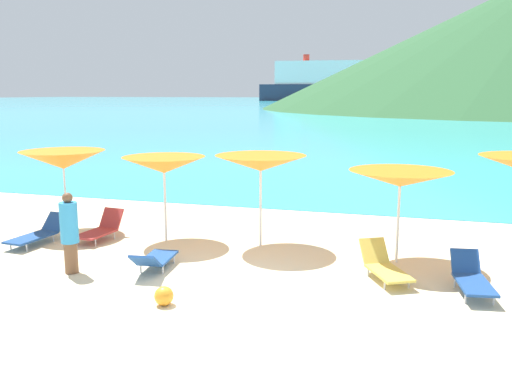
{
  "coord_description": "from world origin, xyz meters",
  "views": [
    {
      "loc": [
        3.29,
        -9.23,
        3.7
      ],
      "look_at": [
        -0.53,
        3.82,
        1.2
      ],
      "focal_mm": 37.82,
      "sensor_mm": 36.0,
      "label": 1
    }
  ],
  "objects_px": {
    "umbrella_2": "(261,163)",
    "cruise_ship": "(321,83)",
    "lounge_chair_4": "(472,278)",
    "lounge_chair_0": "(101,229)",
    "lounge_chair_2": "(384,266)",
    "umbrella_0": "(63,160)",
    "beach_ball": "(164,296)",
    "beachgoer_0": "(69,231)",
    "lounge_chair_1": "(154,259)",
    "umbrella_1": "(164,165)",
    "umbrella_3": "(400,179)",
    "lounge_chair_3": "(38,233)"
  },
  "relations": [
    {
      "from": "umbrella_2",
      "to": "cruise_ship",
      "type": "bearing_deg",
      "value": 99.24
    },
    {
      "from": "lounge_chair_4",
      "to": "cruise_ship",
      "type": "height_order",
      "value": "cruise_ship"
    },
    {
      "from": "lounge_chair_0",
      "to": "lounge_chair_2",
      "type": "relative_size",
      "value": 0.91
    },
    {
      "from": "umbrella_0",
      "to": "cruise_ship",
      "type": "relative_size",
      "value": 0.04
    },
    {
      "from": "lounge_chair_0",
      "to": "beach_ball",
      "type": "bearing_deg",
      "value": -39.88
    },
    {
      "from": "lounge_chair_2",
      "to": "beachgoer_0",
      "type": "distance_m",
      "value": 6.47
    },
    {
      "from": "lounge_chair_1",
      "to": "cruise_ship",
      "type": "xyz_separation_m",
      "value": [
        -38.56,
        249.37,
        8.0
      ]
    },
    {
      "from": "beachgoer_0",
      "to": "cruise_ship",
      "type": "distance_m",
      "value": 252.78
    },
    {
      "from": "umbrella_1",
      "to": "cruise_ship",
      "type": "distance_m",
      "value": 250.1
    },
    {
      "from": "umbrella_0",
      "to": "umbrella_3",
      "type": "xyz_separation_m",
      "value": [
        8.72,
        -0.34,
        -0.07
      ]
    },
    {
      "from": "lounge_chair_4",
      "to": "lounge_chair_0",
      "type": "bearing_deg",
      "value": 162.74
    },
    {
      "from": "beach_ball",
      "to": "cruise_ship",
      "type": "bearing_deg",
      "value": 98.96
    },
    {
      "from": "lounge_chair_3",
      "to": "beachgoer_0",
      "type": "height_order",
      "value": "beachgoer_0"
    },
    {
      "from": "beach_ball",
      "to": "lounge_chair_4",
      "type": "bearing_deg",
      "value": 22.57
    },
    {
      "from": "umbrella_0",
      "to": "umbrella_2",
      "type": "relative_size",
      "value": 1.06
    },
    {
      "from": "lounge_chair_1",
      "to": "beach_ball",
      "type": "relative_size",
      "value": 4.54
    },
    {
      "from": "umbrella_2",
      "to": "lounge_chair_2",
      "type": "bearing_deg",
      "value": -27.32
    },
    {
      "from": "umbrella_1",
      "to": "beachgoer_0",
      "type": "height_order",
      "value": "umbrella_1"
    },
    {
      "from": "cruise_ship",
      "to": "lounge_chair_2",
      "type": "bearing_deg",
      "value": -85.29
    },
    {
      "from": "umbrella_1",
      "to": "beach_ball",
      "type": "bearing_deg",
      "value": -64.84
    },
    {
      "from": "beach_ball",
      "to": "umbrella_1",
      "type": "bearing_deg",
      "value": 115.16
    },
    {
      "from": "umbrella_2",
      "to": "umbrella_3",
      "type": "height_order",
      "value": "umbrella_2"
    },
    {
      "from": "umbrella_0",
      "to": "lounge_chair_0",
      "type": "distance_m",
      "value": 2.23
    },
    {
      "from": "umbrella_1",
      "to": "lounge_chair_1",
      "type": "xyz_separation_m",
      "value": [
        0.79,
        -2.21,
        -1.68
      ]
    },
    {
      "from": "umbrella_1",
      "to": "umbrella_3",
      "type": "height_order",
      "value": "umbrella_1"
    },
    {
      "from": "lounge_chair_0",
      "to": "lounge_chair_3",
      "type": "relative_size",
      "value": 0.83
    },
    {
      "from": "lounge_chair_2",
      "to": "beachgoer_0",
      "type": "relative_size",
      "value": 0.93
    },
    {
      "from": "beachgoer_0",
      "to": "beach_ball",
      "type": "distance_m",
      "value": 2.92
    },
    {
      "from": "lounge_chair_0",
      "to": "lounge_chair_4",
      "type": "distance_m",
      "value": 8.84
    },
    {
      "from": "umbrella_2",
      "to": "cruise_ship",
      "type": "distance_m",
      "value": 250.27
    },
    {
      "from": "umbrella_3",
      "to": "lounge_chair_0",
      "type": "xyz_separation_m",
      "value": [
        -7.33,
        -0.2,
        -1.59
      ]
    },
    {
      "from": "umbrella_1",
      "to": "beachgoer_0",
      "type": "bearing_deg",
      "value": -106.16
    },
    {
      "from": "umbrella_0",
      "to": "lounge_chair_2",
      "type": "distance_m",
      "value": 8.81
    },
    {
      "from": "beach_ball",
      "to": "umbrella_3",
      "type": "bearing_deg",
      "value": 43.83
    },
    {
      "from": "lounge_chair_2",
      "to": "lounge_chair_4",
      "type": "height_order",
      "value": "lounge_chair_2"
    },
    {
      "from": "umbrella_3",
      "to": "lounge_chair_3",
      "type": "xyz_separation_m",
      "value": [
        -8.65,
        -0.93,
        -1.61
      ]
    },
    {
      "from": "lounge_chair_2",
      "to": "beachgoer_0",
      "type": "height_order",
      "value": "beachgoer_0"
    },
    {
      "from": "lounge_chair_0",
      "to": "umbrella_0",
      "type": "bearing_deg",
      "value": 164.14
    },
    {
      "from": "lounge_chair_0",
      "to": "beach_ball",
      "type": "distance_m",
      "value": 4.94
    },
    {
      "from": "lounge_chair_0",
      "to": "lounge_chair_1",
      "type": "bearing_deg",
      "value": -31.74
    },
    {
      "from": "umbrella_1",
      "to": "umbrella_2",
      "type": "distance_m",
      "value": 2.44
    },
    {
      "from": "umbrella_3",
      "to": "lounge_chair_1",
      "type": "height_order",
      "value": "umbrella_3"
    },
    {
      "from": "lounge_chair_4",
      "to": "umbrella_0",
      "type": "bearing_deg",
      "value": 160.91
    },
    {
      "from": "umbrella_1",
      "to": "beachgoer_0",
      "type": "xyz_separation_m",
      "value": [
        -0.81,
        -2.81,
        -1.05
      ]
    },
    {
      "from": "umbrella_0",
      "to": "lounge_chair_3",
      "type": "xyz_separation_m",
      "value": [
        0.07,
        -1.27,
        -1.68
      ]
    },
    {
      "from": "lounge_chair_4",
      "to": "cruise_ship",
      "type": "relative_size",
      "value": 0.03
    },
    {
      "from": "umbrella_0",
      "to": "cruise_ship",
      "type": "height_order",
      "value": "cruise_ship"
    },
    {
      "from": "beachgoer_0",
      "to": "umbrella_3",
      "type": "bearing_deg",
      "value": 6.0
    },
    {
      "from": "umbrella_0",
      "to": "beachgoer_0",
      "type": "xyz_separation_m",
      "value": [
        2.23,
        -2.99,
        -1.05
      ]
    },
    {
      "from": "beachgoer_0",
      "to": "lounge_chair_1",
      "type": "bearing_deg",
      "value": 4.01
    }
  ]
}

